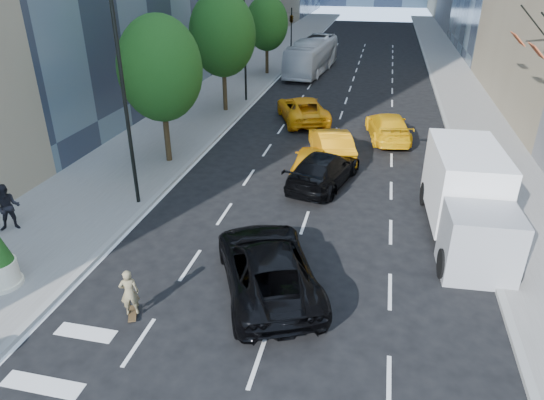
% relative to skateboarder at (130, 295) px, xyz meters
% --- Properties ---
extents(ground, '(160.00, 160.00, 0.00)m').
position_rel_skateboarder_xyz_m(ground, '(3.20, 3.00, -0.78)').
color(ground, black).
rests_on(ground, ground).
extents(sidewalk_left, '(6.00, 120.00, 0.15)m').
position_rel_skateboarder_xyz_m(sidewalk_left, '(-5.80, 33.00, -0.70)').
color(sidewalk_left, slate).
rests_on(sidewalk_left, ground).
extents(sidewalk_right, '(4.00, 120.00, 0.15)m').
position_rel_skateboarder_xyz_m(sidewalk_right, '(13.20, 33.00, -0.70)').
color(sidewalk_right, slate).
rests_on(sidewalk_right, ground).
extents(lamp_near, '(2.13, 0.22, 10.00)m').
position_rel_skateboarder_xyz_m(lamp_near, '(-3.12, 7.00, 5.03)').
color(lamp_near, black).
rests_on(lamp_near, sidewalk_left).
extents(lamp_far, '(2.13, 0.22, 10.00)m').
position_rel_skateboarder_xyz_m(lamp_far, '(-3.12, 25.00, 5.03)').
color(lamp_far, black).
rests_on(lamp_far, sidewalk_left).
extents(tree_near, '(4.20, 4.20, 7.46)m').
position_rel_skateboarder_xyz_m(tree_near, '(-4.00, 12.00, 4.19)').
color(tree_near, black).
rests_on(tree_near, sidewalk_left).
extents(tree_mid, '(4.50, 4.50, 7.99)m').
position_rel_skateboarder_xyz_m(tree_mid, '(-4.00, 22.00, 4.54)').
color(tree_mid, black).
rests_on(tree_mid, sidewalk_left).
extents(tree_far, '(3.90, 3.90, 6.92)m').
position_rel_skateboarder_xyz_m(tree_far, '(-4.00, 35.00, 3.85)').
color(tree_far, black).
rests_on(tree_far, sidewalk_left).
extents(traffic_signal, '(2.48, 0.53, 5.20)m').
position_rel_skateboarder_xyz_m(traffic_signal, '(-3.20, 43.00, 3.46)').
color(traffic_signal, black).
rests_on(traffic_signal, sidewalk_left).
extents(skateboarder, '(0.67, 0.57, 1.56)m').
position_rel_skateboarder_xyz_m(skateboarder, '(0.00, 0.00, 0.00)').
color(skateboarder, '#756949').
rests_on(skateboarder, ground).
extents(black_sedan_lincoln, '(5.01, 6.70, 1.69)m').
position_rel_skateboarder_xyz_m(black_sedan_lincoln, '(3.70, 2.33, 0.07)').
color(black_sedan_lincoln, black).
rests_on(black_sedan_lincoln, ground).
extents(black_sedan_mercedes, '(3.53, 5.93, 1.61)m').
position_rel_skateboarder_xyz_m(black_sedan_mercedes, '(4.46, 11.00, 0.03)').
color(black_sedan_mercedes, black).
rests_on(black_sedan_mercedes, ground).
extents(taxi_a, '(1.89, 4.48, 1.51)m').
position_rel_skateboarder_xyz_m(taxi_a, '(3.70, 11.95, -0.02)').
color(taxi_a, orange).
rests_on(taxi_a, ground).
extents(taxi_b, '(3.16, 5.22, 1.62)m').
position_rel_skateboarder_xyz_m(taxi_b, '(4.40, 14.61, 0.03)').
color(taxi_b, orange).
rests_on(taxi_b, ground).
extents(taxi_c, '(4.71, 6.53, 1.65)m').
position_rel_skateboarder_xyz_m(taxi_c, '(1.75, 21.00, 0.05)').
color(taxi_c, '#FFA40D').
rests_on(taxi_c, ground).
extents(taxi_d, '(3.09, 5.75, 1.58)m').
position_rel_skateboarder_xyz_m(taxi_d, '(7.40, 18.50, 0.01)').
color(taxi_d, yellow).
rests_on(taxi_d, ground).
extents(city_bus, '(3.69, 11.55, 3.16)m').
position_rel_skateboarder_xyz_m(city_bus, '(0.00, 36.85, 0.80)').
color(city_bus, white).
rests_on(city_bus, ground).
extents(box_truck, '(2.91, 7.07, 3.31)m').
position_rel_skateboarder_xyz_m(box_truck, '(10.38, 7.31, 0.91)').
color(box_truck, white).
rests_on(box_truck, ground).
extents(pedestrian_a, '(1.18, 1.10, 1.93)m').
position_rel_skateboarder_xyz_m(pedestrian_a, '(-7.07, 3.65, 0.34)').
color(pedestrian_a, black).
rests_on(pedestrian_a, sidewalk_left).
extents(pedestrian_b, '(1.09, 0.48, 1.84)m').
position_rel_skateboarder_xyz_m(pedestrian_b, '(-7.28, 19.62, 0.29)').
color(pedestrian_b, black).
rests_on(pedestrian_b, sidewalk_left).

